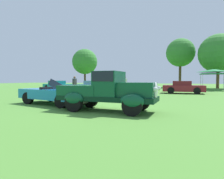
% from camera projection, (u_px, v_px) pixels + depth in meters
% --- Properties ---
extents(ground_plane, '(120.00, 120.00, 0.00)m').
position_uv_depth(ground_plane, '(104.00, 108.00, 8.80)').
color(ground_plane, '#4C8433').
extents(feature_pickup_truck, '(4.38, 1.91, 1.70)m').
position_uv_depth(feature_pickup_truck, '(108.00, 91.00, 8.06)').
color(feature_pickup_truck, black).
rests_on(feature_pickup_truck, ground_plane).
extents(neighbor_convertible, '(4.71, 2.65, 1.40)m').
position_uv_depth(neighbor_convertible, '(57.00, 94.00, 10.23)').
color(neighbor_convertible, '#1E7AB7').
rests_on(neighbor_convertible, ground_plane).
extents(show_car_teal, '(4.28, 2.56, 1.22)m').
position_uv_depth(show_car_teal, '(57.00, 85.00, 24.32)').
color(show_car_teal, teal).
rests_on(show_car_teal, ground_plane).
extents(show_car_skyblue, '(4.01, 2.13, 1.22)m').
position_uv_depth(show_car_skyblue, '(93.00, 86.00, 23.12)').
color(show_car_skyblue, '#669EDB').
rests_on(show_car_skyblue, ground_plane).
extents(show_car_burgundy, '(3.90, 1.84, 1.22)m').
position_uv_depth(show_car_burgundy, '(183.00, 87.00, 18.37)').
color(show_car_burgundy, maroon).
rests_on(show_car_burgundy, ground_plane).
extents(spectator_near_truck, '(0.26, 0.41, 1.69)m').
position_uv_depth(spectator_near_truck, '(75.00, 84.00, 18.43)').
color(spectator_near_truck, '#383838').
rests_on(spectator_near_truck, ground_plane).
extents(spectator_between_cars, '(0.46, 0.45, 1.69)m').
position_uv_depth(spectator_between_cars, '(125.00, 84.00, 18.67)').
color(spectator_between_cars, '#383838').
rests_on(spectator_between_cars, ground_plane).
extents(canopy_tent_left_field, '(2.87, 2.87, 2.71)m').
position_uv_depth(canopy_tent_left_field, '(112.00, 73.00, 28.81)').
color(canopy_tent_left_field, '#B7B7BC').
rests_on(canopy_tent_left_field, ground_plane).
extents(canopy_tent_center_field, '(3.08, 3.08, 2.71)m').
position_uv_depth(canopy_tent_center_field, '(214.00, 71.00, 23.94)').
color(canopy_tent_center_field, '#B7B7BC').
rests_on(canopy_tent_center_field, ground_plane).
extents(treeline_far_left, '(5.70, 5.70, 8.32)m').
position_uv_depth(treeline_far_left, '(85.00, 62.00, 42.82)').
color(treeline_far_left, '#47331E').
rests_on(treeline_far_left, ground_plane).
extents(treeline_mid_left, '(4.98, 4.98, 8.65)m').
position_uv_depth(treeline_mid_left, '(180.00, 53.00, 33.38)').
color(treeline_mid_left, '#47331E').
rests_on(treeline_mid_left, ground_plane).
extents(treeline_center, '(5.96, 5.96, 8.38)m').
position_uv_depth(treeline_center, '(219.00, 53.00, 28.98)').
color(treeline_center, brown).
rests_on(treeline_center, ground_plane).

